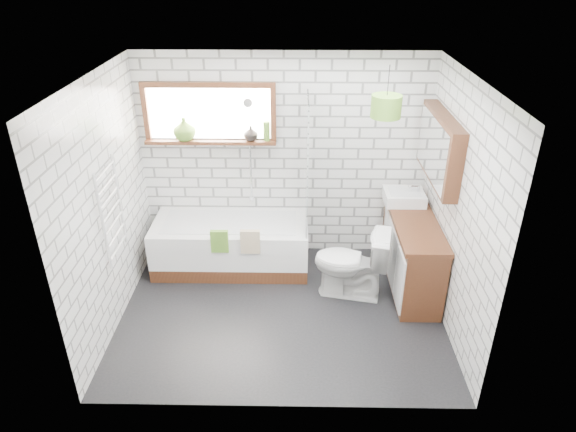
{
  "coord_description": "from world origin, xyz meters",
  "views": [
    {
      "loc": [
        0.15,
        -4.43,
        3.49
      ],
      "look_at": [
        0.06,
        0.25,
        1.03
      ],
      "focal_mm": 32.0,
      "sensor_mm": 36.0,
      "label": 1
    }
  ],
  "objects_px": {
    "vanity": "(412,252)",
    "pendant": "(386,106)",
    "toilet": "(351,263)",
    "basin": "(404,197)",
    "bathtub": "(231,244)"
  },
  "relations": [
    {
      "from": "toilet",
      "to": "basin",
      "type": "bearing_deg",
      "value": 147.1
    },
    {
      "from": "pendant",
      "to": "basin",
      "type": "bearing_deg",
      "value": 49.13
    },
    {
      "from": "bathtub",
      "to": "basin",
      "type": "xyz_separation_m",
      "value": [
        2.04,
        0.09,
        0.61
      ]
    },
    {
      "from": "vanity",
      "to": "toilet",
      "type": "distance_m",
      "value": 0.75
    },
    {
      "from": "vanity",
      "to": "bathtub",
      "type": "bearing_deg",
      "value": 170.8
    },
    {
      "from": "bathtub",
      "to": "vanity",
      "type": "height_order",
      "value": "vanity"
    },
    {
      "from": "bathtub",
      "to": "vanity",
      "type": "distance_m",
      "value": 2.13
    },
    {
      "from": "vanity",
      "to": "toilet",
      "type": "relative_size",
      "value": 1.79
    },
    {
      "from": "vanity",
      "to": "basin",
      "type": "relative_size",
      "value": 3.21
    },
    {
      "from": "basin",
      "to": "toilet",
      "type": "xyz_separation_m",
      "value": [
        -0.65,
        -0.66,
        -0.5
      ]
    },
    {
      "from": "vanity",
      "to": "basin",
      "type": "bearing_deg",
      "value": 97.99
    },
    {
      "from": "toilet",
      "to": "bathtub",
      "type": "bearing_deg",
      "value": -100.61
    },
    {
      "from": "bathtub",
      "to": "toilet",
      "type": "distance_m",
      "value": 1.5
    },
    {
      "from": "bathtub",
      "to": "pendant",
      "type": "relative_size",
      "value": 6.09
    },
    {
      "from": "vanity",
      "to": "pendant",
      "type": "xyz_separation_m",
      "value": [
        -0.44,
        -0.01,
        1.68
      ]
    }
  ]
}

